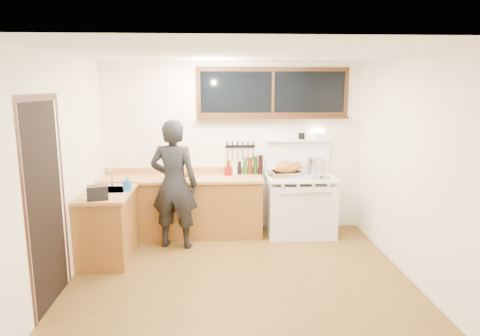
{
  "coord_description": "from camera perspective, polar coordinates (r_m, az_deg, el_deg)",
  "views": [
    {
      "loc": [
        -0.26,
        -4.83,
        2.25
      ],
      "look_at": [
        0.05,
        0.85,
        1.15
      ],
      "focal_mm": 32.0,
      "sensor_mm": 36.0,
      "label": 1
    }
  ],
  "objects": [
    {
      "name": "vintage_stove",
      "position": [
        6.61,
        8.02,
        -4.81
      ],
      "size": [
        1.02,
        0.74,
        1.59
      ],
      "color": "white",
      "rests_on": "ground"
    },
    {
      "name": "pitcher",
      "position": [
        6.57,
        -0.7,
        -0.24
      ],
      "size": [
        0.09,
        0.09,
        0.15
      ],
      "color": "white",
      "rests_on": "counter_back"
    },
    {
      "name": "room_shell",
      "position": [
        4.87,
        -0.04,
        3.88
      ],
      "size": [
        4.1,
        3.6,
        2.65
      ],
      "color": "white",
      "rests_on": "ground"
    },
    {
      "name": "stockpot",
      "position": [
        6.79,
        9.95,
        0.4
      ],
      "size": [
        0.33,
        0.33,
        0.25
      ],
      "color": "silver",
      "rests_on": "vintage_stove"
    },
    {
      "name": "soap_bottle",
      "position": [
        5.74,
        -14.82,
        -2.04
      ],
      "size": [
        0.1,
        0.1,
        0.19
      ],
      "color": "blue",
      "rests_on": "counter_left"
    },
    {
      "name": "left_doorway",
      "position": [
        4.76,
        -24.43,
        -4.2
      ],
      "size": [
        0.02,
        1.04,
        2.17
      ],
      "color": "black",
      "rests_on": "ground"
    },
    {
      "name": "roast_turkey",
      "position": [
        6.37,
        6.2,
        -0.39
      ],
      "size": [
        0.51,
        0.41,
        0.25
      ],
      "color": "silver",
      "rests_on": "vintage_stove"
    },
    {
      "name": "coffee_tin",
      "position": [
        6.52,
        -1.64,
        -0.4
      ],
      "size": [
        0.11,
        0.1,
        0.14
      ],
      "color": "maroon",
      "rests_on": "counter_back"
    },
    {
      "name": "man",
      "position": [
        6.0,
        -8.78,
        -2.15
      ],
      "size": [
        0.73,
        0.54,
        1.81
      ],
      "color": "black",
      "rests_on": "ground"
    },
    {
      "name": "toaster",
      "position": [
        5.41,
        -18.49,
        -3.14
      ],
      "size": [
        0.28,
        0.23,
        0.17
      ],
      "color": "black",
      "rests_on": "counter_left"
    },
    {
      "name": "cutting_board",
      "position": [
        6.39,
        -7.62,
        -0.84
      ],
      "size": [
        0.48,
        0.4,
        0.14
      ],
      "color": "tan",
      "rests_on": "counter_back"
    },
    {
      "name": "ground_plane",
      "position": [
        5.33,
        -0.04,
        -14.11
      ],
      "size": [
        4.0,
        3.5,
        0.02
      ],
      "primitive_type": "cube",
      "color": "brown"
    },
    {
      "name": "bottle_cluster",
      "position": [
        6.59,
        1.08,
        0.25
      ],
      "size": [
        0.56,
        0.07,
        0.3
      ],
      "color": "black",
      "rests_on": "counter_back"
    },
    {
      "name": "knife_strip",
      "position": [
        6.63,
        0.02,
        2.81
      ],
      "size": [
        0.46,
        0.03,
        0.28
      ],
      "color": "black",
      "rests_on": "room_shell"
    },
    {
      "name": "back_window",
      "position": [
        6.6,
        4.42,
        9.3
      ],
      "size": [
        2.32,
        0.13,
        0.77
      ],
      "color": "black",
      "rests_on": "room_shell"
    },
    {
      "name": "pot_lid",
      "position": [
        6.41,
        10.81,
        -1.29
      ],
      "size": [
        0.28,
        0.28,
        0.04
      ],
      "color": "silver",
      "rests_on": "vintage_stove"
    },
    {
      "name": "counter_left",
      "position": [
        5.92,
        -17.19,
        -7.24
      ],
      "size": [
        0.64,
        1.09,
        0.9
      ],
      "color": "brown",
      "rests_on": "ground"
    },
    {
      "name": "counter_back",
      "position": [
        6.55,
        -7.76,
        -5.06
      ],
      "size": [
        2.44,
        0.64,
        1.0
      ],
      "color": "brown",
      "rests_on": "ground"
    },
    {
      "name": "sink_unit",
      "position": [
        5.88,
        -17.04,
        -3.35
      ],
      "size": [
        0.5,
        0.45,
        0.37
      ],
      "color": "white",
      "rests_on": "counter_left"
    },
    {
      "name": "saucepan",
      "position": [
        6.65,
        8.45,
        -0.39
      ],
      "size": [
        0.18,
        0.28,
        0.11
      ],
      "color": "silver",
      "rests_on": "vintage_stove"
    }
  ]
}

